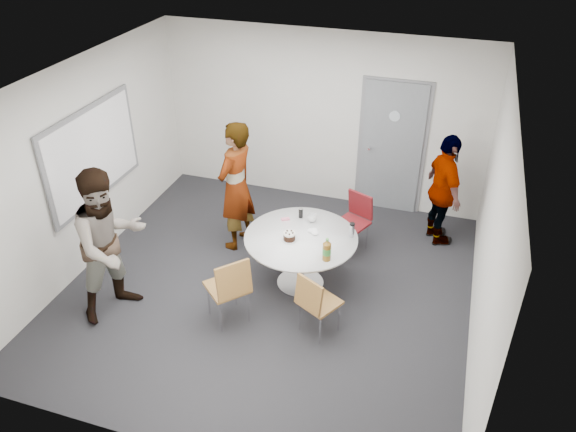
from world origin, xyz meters
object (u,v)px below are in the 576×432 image
(whiteboard, at_px, (93,154))
(person_left, at_px, (110,244))
(chair_near_left, at_px, (230,285))
(person_main, at_px, (236,186))
(chair_far, at_px, (355,216))
(chair_near_right, at_px, (315,300))
(person_right, at_px, (444,191))
(door, at_px, (392,148))
(table, at_px, (302,244))

(whiteboard, xyz_separation_m, person_left, (0.87, -1.11, -0.50))
(chair_near_left, distance_m, person_main, 1.70)
(chair_far, xyz_separation_m, person_left, (-2.43, -2.13, 0.43))
(whiteboard, relative_size, chair_near_left, 2.06)
(chair_near_right, height_order, person_right, person_right)
(door, bearing_deg, person_right, -40.04)
(whiteboard, height_order, person_right, whiteboard)
(whiteboard, relative_size, person_main, 1.02)
(table, xyz_separation_m, person_left, (-1.97, -1.11, 0.31))
(chair_far, bearing_deg, whiteboard, 40.84)
(door, distance_m, whiteboard, 4.25)
(chair_near_left, bearing_deg, chair_far, 14.43)
(chair_near_left, distance_m, person_left, 1.46)
(door, xyz_separation_m, person_right, (0.85, -0.71, -0.21))
(chair_near_left, bearing_deg, person_right, 1.74)
(whiteboard, distance_m, chair_far, 3.59)
(chair_near_right, relative_size, person_right, 0.50)
(chair_near_left, distance_m, chair_far, 2.23)
(chair_near_left, bearing_deg, door, 20.37)
(person_right, bearing_deg, person_left, 101.21)
(table, relative_size, chair_far, 1.67)
(chair_near_left, xyz_separation_m, person_right, (2.14, 2.51, 0.26))
(whiteboard, height_order, person_main, whiteboard)
(door, distance_m, table, 2.42)
(table, height_order, chair_near_left, table)
(person_left, bearing_deg, chair_near_left, -57.06)
(whiteboard, bearing_deg, person_main, 19.97)
(chair_near_right, bearing_deg, chair_far, 116.17)
(chair_near_left, bearing_deg, chair_near_right, -41.17)
(table, bearing_deg, person_left, -150.73)
(door, distance_m, person_main, 2.48)
(door, relative_size, chair_near_right, 2.57)
(chair_near_left, xyz_separation_m, chair_far, (1.04, 1.97, -0.05))
(whiteboard, xyz_separation_m, chair_far, (3.31, 1.03, -0.94))
(chair_far, bearing_deg, person_right, -130.38)
(chair_near_right, bearing_deg, whiteboard, -166.26)
(person_left, distance_m, person_right, 4.44)
(door, xyz_separation_m, person_main, (-1.85, -1.66, -0.10))
(person_left, bearing_deg, chair_far, -22.36)
(chair_near_left, relative_size, person_left, 0.49)
(chair_far, bearing_deg, table, 89.37)
(whiteboard, height_order, chair_near_left, whiteboard)
(person_left, relative_size, person_right, 1.15)
(chair_far, relative_size, person_right, 0.51)
(door, xyz_separation_m, person_left, (-2.69, -3.39, -0.08))
(door, distance_m, chair_far, 1.38)
(door, relative_size, whiteboard, 1.12)
(chair_near_right, distance_m, person_main, 2.15)
(table, height_order, chair_near_right, table)
(table, relative_size, chair_near_right, 1.70)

